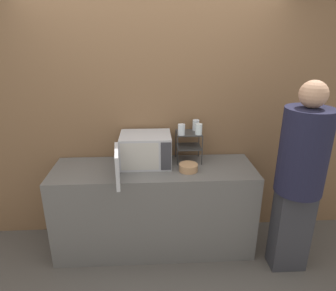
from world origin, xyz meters
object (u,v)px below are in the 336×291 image
Objects in this scene: glass_front_left at (181,130)px; bowl at (188,168)px; glass_front_right at (199,129)px; person at (300,172)px; dish_rack at (189,140)px; microwave at (144,150)px; glass_back_right at (196,125)px.

glass_front_left is 0.59× the size of bowl.
person reaches higher than glass_front_right.
glass_front_left is 1.13m from person.
dish_rack is 0.31m from bowl.
microwave is 7.16× the size of glass_back_right.
dish_rack is 1.07m from person.
bowl is (-0.03, -0.25, -0.19)m from dish_rack.
glass_front_right is (0.01, -0.14, 0.00)m from glass_back_right.
bowl is (-0.11, -0.18, -0.33)m from glass_front_right.
person is (0.94, -0.30, 0.06)m from bowl.
glass_back_right reaches higher than dish_rack.
glass_front_right reaches higher than bowl.
person is at bearing -25.24° from glass_front_left.
person reaches higher than bowl.
glass_back_right is at bearing 42.94° from dish_rack.
glass_back_right and glass_front_right have the same top height.
glass_front_left is (-0.08, -0.07, 0.14)m from dish_rack.
glass_back_right is 1.00× the size of glass_front_right.
glass_front_right is 0.06× the size of person.
glass_front_right reaches higher than dish_rack.
glass_back_right is 0.14m from glass_front_right.
person reaches higher than microwave.
dish_rack is at bearing -137.06° from glass_back_right.
microwave reaches higher than bowl.
microwave reaches higher than dish_rack.
bowl is (0.42, -0.16, -0.12)m from microwave.
person is at bearing -18.50° from microwave.
bowl is at bearing -96.59° from dish_rack.
person is at bearing -29.82° from glass_front_right.
dish_rack is (0.45, 0.09, 0.06)m from microwave.
glass_front_right is at bearing 2.04° from microwave.
glass_back_right is (0.53, 0.16, 0.20)m from microwave.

